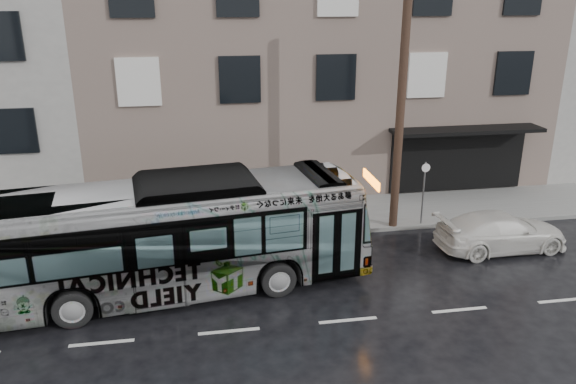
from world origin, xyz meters
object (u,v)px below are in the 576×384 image
object	(u,v)px
utility_pole_front	(401,106)
white_sedan	(501,232)
sign_post	(423,193)
bus	(158,238)

from	to	relation	value
utility_pole_front	white_sedan	bearing A→B (deg)	-37.26
sign_post	bus	xyz separation A→B (m)	(-9.42, -3.35, 0.36)
utility_pole_front	sign_post	xyz separation A→B (m)	(1.10, 0.00, -3.30)
bus	white_sedan	size ratio (longest dim) A/B	2.72
bus	white_sedan	world-z (taller)	bus
sign_post	utility_pole_front	bearing A→B (deg)	180.00
utility_pole_front	white_sedan	distance (m)	5.51
utility_pole_front	sign_post	distance (m)	3.48
utility_pole_front	white_sedan	size ratio (longest dim) A/B	2.00
sign_post	white_sedan	xyz separation A→B (m)	(1.92, -2.30, -0.70)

